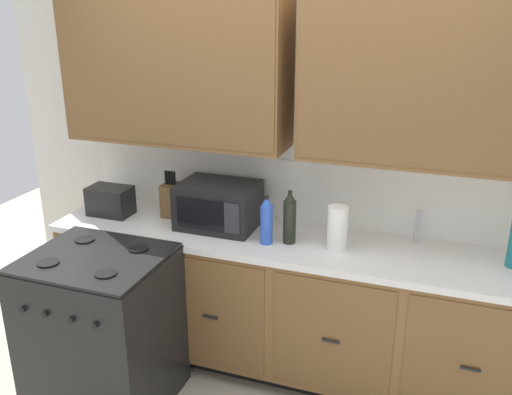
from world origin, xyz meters
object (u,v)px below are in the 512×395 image
bottle_dark (290,218)px  toaster (110,201)px  bottle_blue (266,221)px  stove_range (103,330)px  paper_towel_roll (337,228)px  microwave (218,205)px  knife_block (172,199)px

bottle_dark → toaster: bearing=178.4°
bottle_blue → stove_range: bearing=-147.0°
toaster → bottle_blue: bottle_blue is taller
bottle_blue → bottle_dark: bottle_dark is taller
bottle_blue → toaster: bearing=175.4°
paper_towel_roll → bottle_dark: bottle_dark is taller
microwave → paper_towel_roll: (0.77, -0.09, -0.01)m
knife_block → paper_towel_roll: knife_block is taller
knife_block → bottle_dark: 0.86m
bottle_dark → paper_towel_roll: bearing=0.1°
knife_block → bottle_dark: size_ratio=0.96×
toaster → paper_towel_roll: size_ratio=1.08×
stove_range → bottle_dark: bottle_dark is taller
knife_block → paper_towel_roll: bearing=-7.6°
stove_range → bottle_dark: (0.94, 0.58, 0.60)m
bottle_blue → bottle_dark: 0.14m
microwave → bottle_blue: bearing=-21.7°
stove_range → paper_towel_roll: bearing=25.6°
microwave → toaster: microwave is taller
microwave → paper_towel_roll: 0.78m
stove_range → bottle_blue: bearing=33.0°
bottle_dark → microwave: bearing=169.4°
microwave → toaster: size_ratio=1.71×
toaster → bottle_blue: bearing=-4.6°
paper_towel_roll → bottle_blue: 0.41m
microwave → bottle_dark: bearing=-10.6°
stove_range → bottle_dark: 1.26m
stove_range → microwave: (0.45, 0.68, 0.59)m
toaster → knife_block: size_ratio=0.90×
knife_block → paper_towel_roll: 1.14m
bottle_blue → bottle_dark: bearing=23.5°
knife_block → bottle_blue: bearing=-15.8°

